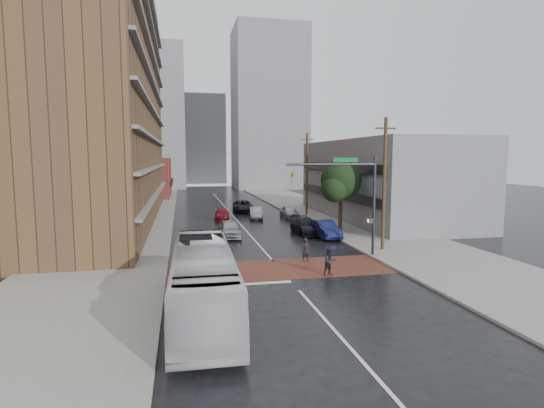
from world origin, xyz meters
name	(u,v)px	position (x,y,z in m)	size (l,w,h in m)	color
ground	(282,271)	(0.00, 0.00, 0.00)	(160.00, 160.00, 0.00)	black
crosswalk	(280,269)	(0.00, 0.50, 0.01)	(14.00, 5.00, 0.02)	brown
sidewalk_west	(133,219)	(-11.50, 25.00, 0.07)	(9.00, 90.00, 0.15)	gray
sidewalk_east	(325,213)	(11.50, 25.00, 0.07)	(9.00, 90.00, 0.15)	gray
apartment_block	(103,92)	(-14.00, 24.00, 14.00)	(10.00, 44.00, 28.00)	brown
storefront_west	(147,177)	(-12.00, 54.00, 3.50)	(8.00, 16.00, 7.00)	maroon
building_east	(381,180)	(16.50, 20.00, 4.50)	(11.00, 26.00, 9.00)	slate
distant_tower_west	(145,118)	(-14.00, 78.00, 16.00)	(18.00, 16.00, 32.00)	slate
distant_tower_east	(269,110)	(14.00, 72.00, 18.00)	(16.00, 14.00, 36.00)	slate
distant_tower_center	(203,140)	(0.00, 95.00, 12.00)	(12.00, 10.00, 24.00)	slate
street_tree	(341,183)	(8.52, 12.03, 4.73)	(4.20, 4.10, 6.90)	#332319
signal_mast	(355,191)	(5.85, 2.50, 4.73)	(6.50, 0.30, 7.20)	#2D2D33
utility_pole_near	(384,183)	(8.80, 4.00, 5.14)	(1.60, 0.26, 10.00)	#473321
utility_pole_far	(307,174)	(8.80, 24.00, 5.14)	(1.60, 0.26, 10.00)	#473321
transit_bus	(203,281)	(-5.16, -6.48, 1.59)	(2.66, 11.38, 3.17)	#BDBDBF
pedestrian_a	(306,250)	(2.17, 2.02, 0.82)	(0.60, 0.39, 1.63)	black
pedestrian_b	(330,262)	(2.61, -1.50, 0.83)	(0.81, 0.63, 1.67)	black
car_travel_a	(229,229)	(-1.93, 12.01, 0.77)	(1.82, 4.53, 1.54)	#9EA0A5
car_travel_b	(256,213)	(2.34, 22.83, 0.67)	(1.42, 4.08, 1.34)	#ADB1B5
car_travel_c	(222,215)	(-1.57, 22.83, 0.59)	(1.66, 4.08, 1.18)	maroon
suv_travel	(243,206)	(1.75, 29.21, 0.75)	(2.50, 5.43, 1.51)	black
car_parked_near	(325,229)	(6.30, 10.00, 0.76)	(1.60, 4.59, 1.51)	#151B4A
car_parked_mid	(306,226)	(5.20, 12.17, 0.72)	(2.02, 4.97, 1.44)	black
car_parked_far	(289,212)	(6.30, 22.70, 0.69)	(1.64, 4.08, 1.39)	#B8B9C1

